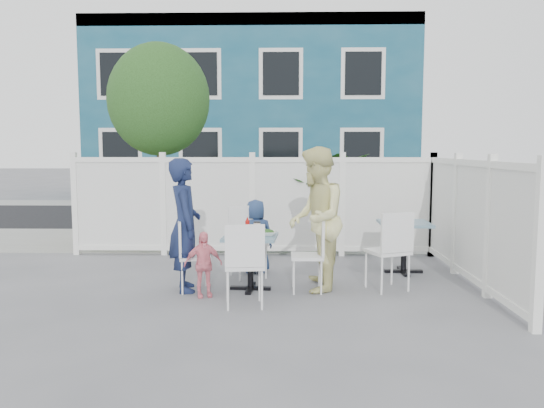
{
  "coord_description": "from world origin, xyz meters",
  "views": [
    {
      "loc": [
        0.62,
        -6.13,
        1.74
      ],
      "look_at": [
        0.46,
        0.68,
        1.03
      ],
      "focal_mm": 35.0,
      "sensor_mm": 36.0,
      "label": 1
    }
  ],
  "objects_px": {
    "chair_near": "(244,259)",
    "man": "(185,225)",
    "utility_cabinet": "(132,203)",
    "chair_right": "(313,249)",
    "woman": "(316,219)",
    "main_table": "(250,248)",
    "chair_left": "(188,250)",
    "toddler": "(203,264)",
    "spare_table": "(404,234)",
    "boy": "(256,236)",
    "chair_back": "(246,236)"
  },
  "relations": [
    {
      "from": "main_table",
      "to": "chair_right",
      "type": "relative_size",
      "value": 0.77
    },
    {
      "from": "utility_cabinet",
      "to": "man",
      "type": "bearing_deg",
      "value": -70.44
    },
    {
      "from": "utility_cabinet",
      "to": "toddler",
      "type": "xyz_separation_m",
      "value": [
        2.0,
        -4.04,
        -0.31
      ]
    },
    {
      "from": "spare_table",
      "to": "woman",
      "type": "relative_size",
      "value": 0.41
    },
    {
      "from": "chair_near",
      "to": "woman",
      "type": "bearing_deg",
      "value": 36.66
    },
    {
      "from": "woman",
      "to": "man",
      "type": "bearing_deg",
      "value": -83.03
    },
    {
      "from": "chair_right",
      "to": "toddler",
      "type": "relative_size",
      "value": 1.15
    },
    {
      "from": "man",
      "to": "toddler",
      "type": "height_order",
      "value": "man"
    },
    {
      "from": "boy",
      "to": "chair_right",
      "type": "bearing_deg",
      "value": 111.59
    },
    {
      "from": "main_table",
      "to": "chair_left",
      "type": "distance_m",
      "value": 0.76
    },
    {
      "from": "main_table",
      "to": "woman",
      "type": "height_order",
      "value": "woman"
    },
    {
      "from": "woman",
      "to": "boy",
      "type": "height_order",
      "value": "woman"
    },
    {
      "from": "chair_right",
      "to": "toddler",
      "type": "distance_m",
      "value": 1.34
    },
    {
      "from": "boy",
      "to": "spare_table",
      "type": "bearing_deg",
      "value": 164.51
    },
    {
      "from": "boy",
      "to": "woman",
      "type": "bearing_deg",
      "value": 114.79
    },
    {
      "from": "man",
      "to": "toddler",
      "type": "bearing_deg",
      "value": -152.39
    },
    {
      "from": "boy",
      "to": "toddler",
      "type": "height_order",
      "value": "boy"
    },
    {
      "from": "spare_table",
      "to": "boy",
      "type": "relative_size",
      "value": 0.69
    },
    {
      "from": "utility_cabinet",
      "to": "chair_left",
      "type": "xyz_separation_m",
      "value": [
        1.77,
        -3.78,
        -0.19
      ]
    },
    {
      "from": "chair_right",
      "to": "chair_back",
      "type": "height_order",
      "value": "chair_back"
    },
    {
      "from": "main_table",
      "to": "toddler",
      "type": "relative_size",
      "value": 0.88
    },
    {
      "from": "main_table",
      "to": "spare_table",
      "type": "relative_size",
      "value": 0.95
    },
    {
      "from": "main_table",
      "to": "chair_left",
      "type": "bearing_deg",
      "value": -175.01
    },
    {
      "from": "chair_back",
      "to": "chair_right",
      "type": "bearing_deg",
      "value": 114.39
    },
    {
      "from": "utility_cabinet",
      "to": "main_table",
      "type": "height_order",
      "value": "utility_cabinet"
    },
    {
      "from": "chair_left",
      "to": "woman",
      "type": "distance_m",
      "value": 1.61
    },
    {
      "from": "utility_cabinet",
      "to": "chair_left",
      "type": "bearing_deg",
      "value": -70.09
    },
    {
      "from": "chair_left",
      "to": "chair_right",
      "type": "bearing_deg",
      "value": 76.41
    },
    {
      "from": "chair_left",
      "to": "boy",
      "type": "height_order",
      "value": "boy"
    },
    {
      "from": "chair_near",
      "to": "man",
      "type": "distance_m",
      "value": 1.1
    },
    {
      "from": "utility_cabinet",
      "to": "boy",
      "type": "bearing_deg",
      "value": -52.93
    },
    {
      "from": "boy",
      "to": "toddler",
      "type": "bearing_deg",
      "value": 49.37
    },
    {
      "from": "spare_table",
      "to": "chair_back",
      "type": "bearing_deg",
      "value": -173.99
    },
    {
      "from": "chair_right",
      "to": "toddler",
      "type": "xyz_separation_m",
      "value": [
        -1.31,
        -0.27,
        -0.13
      ]
    },
    {
      "from": "chair_near",
      "to": "man",
      "type": "bearing_deg",
      "value": 130.26
    },
    {
      "from": "chair_right",
      "to": "man",
      "type": "height_order",
      "value": "man"
    },
    {
      "from": "chair_right",
      "to": "chair_near",
      "type": "distance_m",
      "value": 1.06
    },
    {
      "from": "chair_left",
      "to": "chair_near",
      "type": "height_order",
      "value": "chair_near"
    },
    {
      "from": "chair_back",
      "to": "chair_near",
      "type": "distance_m",
      "value": 1.48
    },
    {
      "from": "man",
      "to": "boy",
      "type": "height_order",
      "value": "man"
    },
    {
      "from": "chair_near",
      "to": "toddler",
      "type": "xyz_separation_m",
      "value": [
        -0.52,
        0.44,
        -0.16
      ]
    },
    {
      "from": "chair_left",
      "to": "boy",
      "type": "relative_size",
      "value": 0.84
    },
    {
      "from": "main_table",
      "to": "chair_back",
      "type": "distance_m",
      "value": 0.73
    },
    {
      "from": "chair_back",
      "to": "boy",
      "type": "xyz_separation_m",
      "value": [
        0.12,
        0.19,
        -0.04
      ]
    },
    {
      "from": "boy",
      "to": "man",
      "type": "bearing_deg",
      "value": 32.86
    },
    {
      "from": "spare_table",
      "to": "woman",
      "type": "height_order",
      "value": "woman"
    },
    {
      "from": "utility_cabinet",
      "to": "chair_right",
      "type": "bearing_deg",
      "value": -53.95
    },
    {
      "from": "chair_near",
      "to": "man",
      "type": "height_order",
      "value": "man"
    },
    {
      "from": "spare_table",
      "to": "toddler",
      "type": "relative_size",
      "value": 0.93
    },
    {
      "from": "chair_near",
      "to": "boy",
      "type": "bearing_deg",
      "value": 81.81
    }
  ]
}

